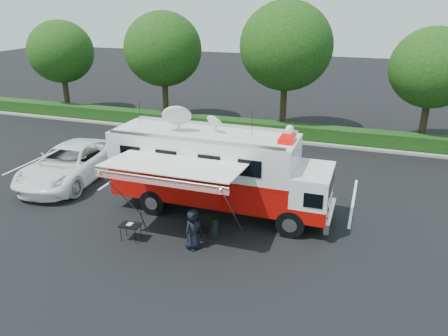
# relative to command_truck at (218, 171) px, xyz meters

# --- Properties ---
(ground_plane) EXTENTS (120.00, 120.00, 0.00)m
(ground_plane) POSITION_rel_command_truck_xyz_m (0.08, 0.00, -1.95)
(ground_plane) COLOR black
(ground_plane) RESTS_ON ground
(back_border) EXTENTS (60.00, 6.14, 8.87)m
(back_border) POSITION_rel_command_truck_xyz_m (1.23, 12.90, 3.05)
(back_border) COLOR #9E998E
(back_border) RESTS_ON ground_plane
(stall_lines) EXTENTS (24.12, 5.50, 0.01)m
(stall_lines) POSITION_rel_command_truck_xyz_m (-0.42, 3.00, -1.95)
(stall_lines) COLOR silver
(stall_lines) RESTS_ON ground_plane
(command_truck) EXTENTS (9.51, 2.62, 4.57)m
(command_truck) POSITION_rel_command_truck_xyz_m (0.00, 0.00, 0.00)
(command_truck) COLOR black
(command_truck) RESTS_ON ground_plane
(awning) EXTENTS (5.19, 2.68, 3.13)m
(awning) POSITION_rel_command_truck_xyz_m (-0.85, -2.71, 0.99)
(awning) COLOR white
(awning) RESTS_ON ground_plane
(white_suv) EXTENTS (3.60, 6.91, 1.86)m
(white_suv) POSITION_rel_command_truck_xyz_m (-8.41, 0.92, -1.95)
(white_suv) COLOR white
(white_suv) RESTS_ON ground_plane
(person) EXTENTS (0.78, 0.92, 1.60)m
(person) POSITION_rel_command_truck_xyz_m (0.14, -3.18, -1.95)
(person) COLOR black
(person) RESTS_ON ground_plane
(folding_table) EXTENTS (0.82, 0.60, 0.67)m
(folding_table) POSITION_rel_command_truck_xyz_m (-2.39, -3.42, -1.33)
(folding_table) COLOR black
(folding_table) RESTS_ON ground_plane
(folding_chair) EXTENTS (0.50, 0.52, 0.98)m
(folding_chair) POSITION_rel_command_truck_xyz_m (0.31, -2.44, -1.37)
(folding_chair) COLOR black
(folding_chair) RESTS_ON ground_plane
(trash_bin) EXTENTS (0.51, 0.51, 0.77)m
(trash_bin) POSITION_rel_command_truck_xyz_m (0.44, -1.91, -1.57)
(trash_bin) COLOR black
(trash_bin) RESTS_ON ground_plane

